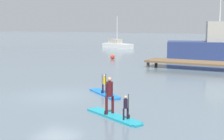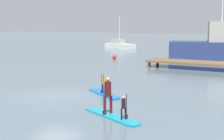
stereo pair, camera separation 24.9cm
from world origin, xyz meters
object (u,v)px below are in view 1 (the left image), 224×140
paddleboard_near (105,94)px  mooring_buoy_near (113,57)px  fishing_boat_white_large (223,47)px  paddler_child_front (126,106)px  paddleboard_far (114,116)px  paddler_child_solo (105,83)px  motor_boat_small_navy (117,45)px  paddler_adult (109,93)px

paddleboard_near → mooring_buoy_near: 19.73m
fishing_boat_white_large → paddleboard_near: bearing=-97.3°
paddler_child_front → paddleboard_far: bearing=156.5°
paddleboard_near → paddleboard_far: bearing=-55.6°
paddleboard_near → fishing_boat_white_large: bearing=82.7°
paddleboard_far → paddler_child_front: size_ratio=3.05×
paddler_child_solo → paddler_child_front: bearing=-51.0°
paddleboard_near → fishing_boat_white_large: fishing_boat_white_large is taller
paddler_child_solo → mooring_buoy_near: (-8.92, 17.60, -0.46)m
paddler_child_solo → fishing_boat_white_large: size_ratio=0.09×
paddleboard_far → motor_boat_small_navy: (-19.56, 37.93, 0.51)m
paddler_adult → paddler_child_front: paddler_adult is taller
motor_boat_small_navy → mooring_buoy_near: bearing=-64.2°
paddleboard_far → fishing_boat_white_large: size_ratio=0.27×
paddler_child_solo → paddleboard_far: 4.91m
paddleboard_near → paddleboard_far: 4.86m
paddleboard_far → fishing_boat_white_large: (0.08, 26.16, 1.54)m
paddler_child_solo → mooring_buoy_near: paddler_child_solo is taller
paddler_child_solo → motor_boat_small_navy: (-16.81, 33.93, -0.16)m
paddler_adult → fishing_boat_white_large: (0.37, 26.04, 0.52)m
paddler_adult → mooring_buoy_near: size_ratio=3.62×
paddler_child_solo → motor_boat_small_navy: bearing=116.4°
paddler_child_solo → paddler_adult: bearing=-57.6°
paddleboard_far → paddleboard_near: bearing=124.4°
paddler_child_front → motor_boat_small_navy: size_ratio=0.17×
mooring_buoy_near → paddler_child_solo: bearing=-63.1°
paddler_child_solo → paddleboard_far: size_ratio=0.33×
paddler_child_front → fishing_boat_white_large: fishing_boat_white_large is taller
fishing_boat_white_large → paddler_child_solo: bearing=-97.3°
paddler_child_front → mooring_buoy_near: size_ratio=2.14×
paddler_child_front → mooring_buoy_near: (-12.43, 21.94, -0.42)m
paddler_adult → mooring_buoy_near: paddler_adult is taller
fishing_boat_white_large → motor_boat_small_navy: (-19.64, 11.77, -1.04)m
paddler_adult → paddler_child_front: 1.21m
paddler_adult → motor_boat_small_navy: bearing=117.0°
paddleboard_far → paddler_adult: (-0.29, 0.13, 1.02)m
fishing_boat_white_large → motor_boat_small_navy: bearing=149.1°
paddleboard_far → paddler_child_solo: bearing=124.5°
paddleboard_far → paddler_adult: size_ratio=1.80×
paddleboard_near → paddler_child_front: (3.50, -4.34, 0.63)m
paddleboard_near → paddler_child_solo: size_ratio=2.61×
motor_boat_small_navy → mooring_buoy_near: 18.13m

